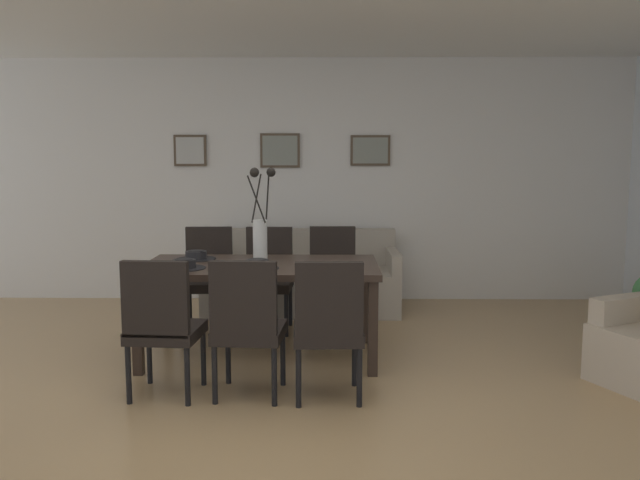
# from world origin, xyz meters

# --- Properties ---
(ground_plane) EXTENTS (9.00, 9.00, 0.00)m
(ground_plane) POSITION_xyz_m (0.00, 0.00, 0.00)
(ground_plane) COLOR tan
(back_wall_panel) EXTENTS (9.00, 0.10, 2.60)m
(back_wall_panel) POSITION_xyz_m (0.00, 3.25, 1.30)
(back_wall_panel) COLOR silver
(back_wall_panel) RESTS_ON ground
(dining_table) EXTENTS (1.80, 0.97, 0.74)m
(dining_table) POSITION_xyz_m (-0.16, 1.07, 0.67)
(dining_table) COLOR #33261E
(dining_table) RESTS_ON ground
(dining_chair_near_left) EXTENTS (0.47, 0.47, 0.92)m
(dining_chair_near_left) POSITION_xyz_m (-0.70, 0.19, 0.51)
(dining_chair_near_left) COLOR black
(dining_chair_near_left) RESTS_ON ground
(dining_chair_near_right) EXTENTS (0.46, 0.46, 0.92)m
(dining_chair_near_right) POSITION_xyz_m (-0.72, 1.94, 0.51)
(dining_chair_near_right) COLOR black
(dining_chair_near_right) RESTS_ON ground
(dining_chair_far_left) EXTENTS (0.47, 0.47, 0.92)m
(dining_chair_far_left) POSITION_xyz_m (-0.15, 0.19, 0.51)
(dining_chair_far_left) COLOR black
(dining_chair_far_left) RESTS_ON ground
(dining_chair_far_right) EXTENTS (0.46, 0.46, 0.92)m
(dining_chair_far_right) POSITION_xyz_m (-0.18, 1.93, 0.51)
(dining_chair_far_right) COLOR black
(dining_chair_far_right) RESTS_ON ground
(dining_chair_mid_left) EXTENTS (0.46, 0.46, 0.92)m
(dining_chair_mid_left) POSITION_xyz_m (0.37, 0.16, 0.51)
(dining_chair_mid_left) COLOR black
(dining_chair_mid_left) RESTS_ON ground
(dining_chair_mid_right) EXTENTS (0.45, 0.45, 0.92)m
(dining_chair_mid_right) POSITION_xyz_m (0.41, 1.99, 0.51)
(dining_chair_mid_right) COLOR black
(dining_chair_mid_right) RESTS_ON ground
(centerpiece_vase) EXTENTS (0.21, 0.23, 0.73)m
(centerpiece_vase) POSITION_xyz_m (-0.16, 1.07, 1.02)
(centerpiece_vase) COLOR silver
(centerpiece_vase) RESTS_ON dining_table
(placemat_near_left) EXTENTS (0.32, 0.32, 0.01)m
(placemat_near_left) POSITION_xyz_m (-0.70, 0.85, 0.74)
(placemat_near_left) COLOR black
(placemat_near_left) RESTS_ON dining_table
(bowl_near_left) EXTENTS (0.17, 0.17, 0.07)m
(bowl_near_left) POSITION_xyz_m (-0.70, 0.85, 0.78)
(bowl_near_left) COLOR black
(bowl_near_left) RESTS_ON dining_table
(placemat_near_right) EXTENTS (0.32, 0.32, 0.01)m
(placemat_near_right) POSITION_xyz_m (-0.70, 1.29, 0.74)
(placemat_near_right) COLOR black
(placemat_near_right) RESTS_ON dining_table
(bowl_near_right) EXTENTS (0.17, 0.17, 0.07)m
(bowl_near_right) POSITION_xyz_m (-0.70, 1.29, 0.78)
(bowl_near_right) COLOR black
(bowl_near_right) RESTS_ON dining_table
(placemat_far_left) EXTENTS (0.32, 0.32, 0.01)m
(placemat_far_left) POSITION_xyz_m (-0.16, 0.85, 0.74)
(placemat_far_left) COLOR black
(placemat_far_left) RESTS_ON dining_table
(bowl_far_left) EXTENTS (0.17, 0.17, 0.07)m
(bowl_far_left) POSITION_xyz_m (-0.16, 0.85, 0.78)
(bowl_far_left) COLOR black
(bowl_far_left) RESTS_ON dining_table
(sofa) EXTENTS (1.94, 0.84, 0.80)m
(sofa) POSITION_xyz_m (0.10, 2.70, 0.28)
(sofa) COLOR #A89E8E
(sofa) RESTS_ON ground
(framed_picture_left) EXTENTS (0.35, 0.03, 0.33)m
(framed_picture_left) POSITION_xyz_m (-1.12, 3.18, 1.62)
(framed_picture_left) COLOR #473828
(framed_picture_center) EXTENTS (0.42, 0.03, 0.37)m
(framed_picture_center) POSITION_xyz_m (-0.16, 3.18, 1.62)
(framed_picture_center) COLOR #473828
(framed_picture_right) EXTENTS (0.42, 0.03, 0.32)m
(framed_picture_right) POSITION_xyz_m (0.81, 3.18, 1.62)
(framed_picture_right) COLOR #473828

